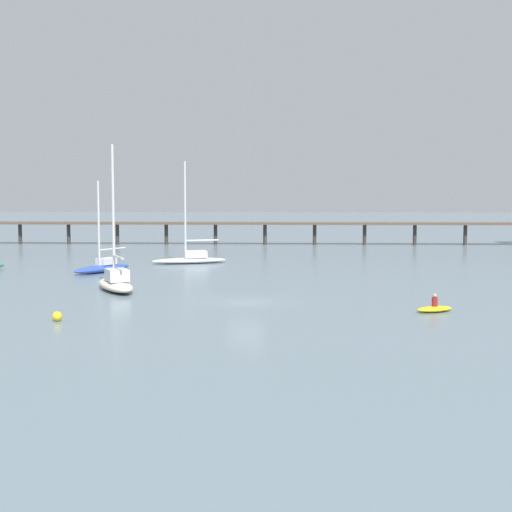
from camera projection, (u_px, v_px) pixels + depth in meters
name	position (u px, v px, depth m)	size (l,w,h in m)	color
ground_plane	(246.00, 303.00, 50.59)	(400.00, 400.00, 0.00)	slate
pier	(407.00, 216.00, 102.42)	(83.91, 4.47, 7.33)	brown
sailboat_cream	(116.00, 281.00, 56.63)	(4.94, 7.43, 10.97)	beige
sailboat_white	(190.00, 257.00, 77.40)	(8.02, 4.34, 10.44)	white
sailboat_blue	(103.00, 266.00, 69.04)	(4.92, 6.66, 8.38)	#2D4CB7
dinghy_yellow	(435.00, 308.00, 46.82)	(2.76, 2.14, 1.14)	yellow
mooring_buoy_outer	(57.00, 316.00, 43.47)	(0.57, 0.57, 0.57)	yellow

